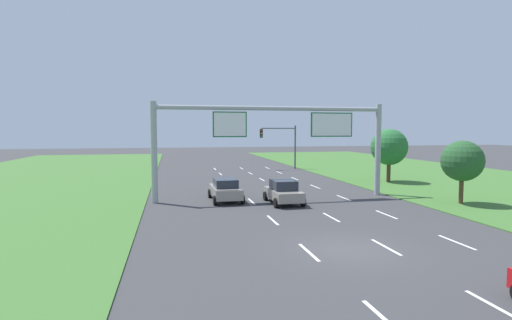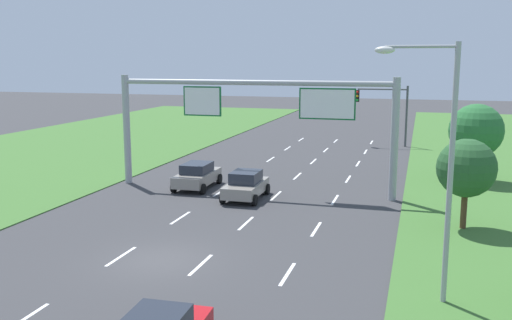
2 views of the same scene
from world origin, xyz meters
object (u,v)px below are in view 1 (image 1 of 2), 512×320
object	(u,v)px
car_lead_silver	(283,192)
traffic_light_mast	(281,139)
car_near_red	(225,190)
sign_gantry	(277,132)
roadside_tree_mid	(462,161)
roadside_tree_far	(389,147)

from	to	relation	value
car_lead_silver	traffic_light_mast	bearing A→B (deg)	74.09
car_near_red	sign_gantry	size ratio (longest dim) A/B	0.24
car_lead_silver	traffic_light_mast	size ratio (longest dim) A/B	0.70
traffic_light_mast	roadside_tree_mid	size ratio (longest dim) A/B	1.29
car_lead_silver	roadside_tree_mid	xyz separation A→B (m)	(11.69, -2.86, 2.14)
roadside_tree_mid	car_lead_silver	bearing A→B (deg)	166.26
sign_gantry	traffic_light_mast	size ratio (longest dim) A/B	3.08
traffic_light_mast	car_near_red	bearing A→B (deg)	-115.17
car_near_red	roadside_tree_mid	size ratio (longest dim) A/B	0.96
car_lead_silver	roadside_tree_mid	distance (m)	12.22
car_near_red	roadside_tree_far	size ratio (longest dim) A/B	0.81
car_lead_silver	sign_gantry	size ratio (longest dim) A/B	0.23
roadside_tree_mid	roadside_tree_far	bearing A→B (deg)	83.44
roadside_tree_mid	roadside_tree_far	distance (m)	11.57
car_lead_silver	traffic_light_mast	distance (m)	24.26
car_near_red	roadside_tree_mid	world-z (taller)	roadside_tree_mid
car_lead_silver	sign_gantry	xyz separation A→B (m)	(0.04, 2.01, 4.06)
roadside_tree_mid	sign_gantry	bearing A→B (deg)	157.30
roadside_tree_far	traffic_light_mast	bearing A→B (deg)	114.72
sign_gantry	roadside_tree_mid	distance (m)	12.77
car_lead_silver	traffic_light_mast	world-z (taller)	traffic_light_mast
traffic_light_mast	roadside_tree_far	bearing A→B (deg)	-65.28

